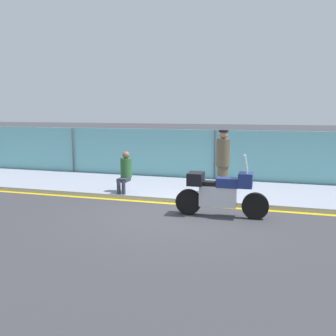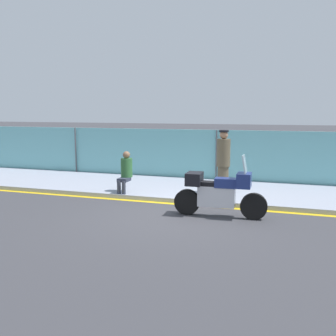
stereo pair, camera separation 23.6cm
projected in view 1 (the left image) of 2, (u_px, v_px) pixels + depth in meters
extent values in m
plane|color=#38383D|center=(180.00, 216.00, 9.48)|extent=(120.00, 120.00, 0.00)
cube|color=#8E93A3|center=(204.00, 190.00, 12.20)|extent=(41.31, 3.34, 0.12)
cube|color=gold|center=(191.00, 205.00, 10.54)|extent=(41.31, 0.18, 0.01)
cube|color=#6BB2B7|center=(215.00, 156.00, 13.74)|extent=(39.25, 0.08, 1.84)
cylinder|color=#4C4C51|center=(73.00, 152.00, 15.25)|extent=(0.05, 0.05, 1.84)
cylinder|color=#4C4C51|center=(215.00, 157.00, 13.64)|extent=(0.05, 0.05, 1.84)
cylinder|color=black|center=(255.00, 206.00, 9.16)|extent=(0.63, 0.16, 0.62)
cylinder|color=black|center=(188.00, 202.00, 9.57)|extent=(0.63, 0.16, 0.62)
cube|color=silver|center=(218.00, 196.00, 9.36)|extent=(0.89, 0.31, 0.50)
cube|color=navy|center=(228.00, 183.00, 9.25)|extent=(0.53, 0.33, 0.22)
cube|color=black|center=(214.00, 184.00, 9.34)|extent=(0.61, 0.30, 0.10)
cube|color=navy|center=(246.00, 180.00, 9.13)|extent=(0.34, 0.49, 0.34)
cube|color=silver|center=(246.00, 164.00, 9.08)|extent=(0.12, 0.42, 0.42)
cube|color=black|center=(196.00, 179.00, 9.44)|extent=(0.38, 0.52, 0.30)
cylinder|color=brown|center=(223.00, 180.00, 11.43)|extent=(0.32, 0.32, 0.79)
cylinder|color=brown|center=(223.00, 153.00, 11.31)|extent=(0.39, 0.39, 0.79)
sphere|color=#A37556|center=(224.00, 135.00, 11.24)|extent=(0.24, 0.24, 0.24)
cylinder|color=black|center=(224.00, 131.00, 11.22)|extent=(0.28, 0.28, 0.05)
cylinder|color=#2D3342|center=(119.00, 187.00, 11.31)|extent=(0.11, 0.11, 0.39)
cylinder|color=#2D3342|center=(124.00, 188.00, 11.27)|extent=(0.11, 0.11, 0.39)
cube|color=#2D3342|center=(124.00, 180.00, 11.44)|extent=(0.29, 0.39, 0.10)
cylinder|color=#2D6033|center=(126.00, 168.00, 11.58)|extent=(0.34, 0.34, 0.55)
sphere|color=brown|center=(126.00, 155.00, 11.52)|extent=(0.21, 0.21, 0.21)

